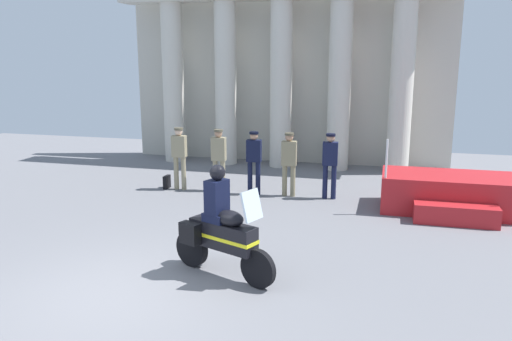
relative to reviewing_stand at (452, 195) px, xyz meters
name	(u,v)px	position (x,y,z in m)	size (l,w,h in m)	color
ground_plane	(117,296)	(-5.42, -5.94, -0.42)	(28.00, 28.00, 0.00)	slate
colonnade_backdrop	(284,65)	(-4.99, 4.55, 2.90)	(10.92, 1.56, 6.40)	beige
reviewing_stand	(452,195)	(0.00, 0.00, 0.00)	(3.22, 2.06, 1.77)	#B21E23
officer_in_row_0	(179,153)	(-7.01, 0.32, 0.60)	(0.39, 0.24, 1.72)	gray
officer_in_row_1	(219,155)	(-5.93, 0.46, 0.58)	(0.39, 0.24, 1.69)	gray
officer_in_row_2	(254,158)	(-4.91, 0.35, 0.58)	(0.39, 0.24, 1.68)	black
officer_in_row_3	(289,159)	(-3.99, 0.41, 0.57)	(0.39, 0.24, 1.68)	#847A5B
officer_in_row_4	(330,161)	(-2.93, 0.42, 0.58)	(0.39, 0.24, 1.69)	#141938
motorcycle_with_rider	(220,230)	(-4.13, -4.80, 0.38)	(1.97, 1.04, 1.90)	black
briefcase_on_ground	(167,182)	(-7.42, 0.34, -0.24)	(0.10, 0.32, 0.36)	black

